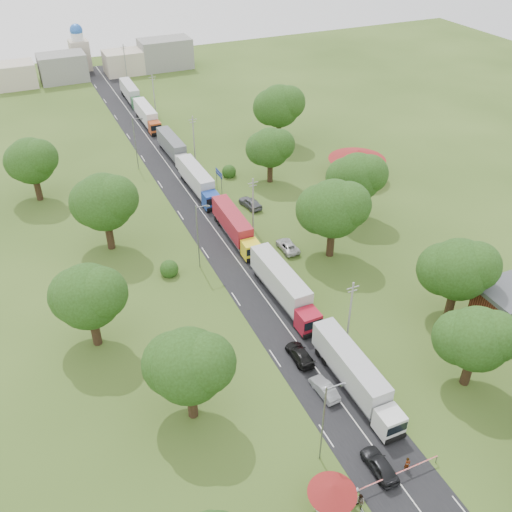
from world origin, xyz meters
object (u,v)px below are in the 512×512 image
truck_0 (355,374)px  car_lane_mid (325,389)px  pedestrian_near (407,464)px  car_lane_front (380,465)px  guard_booth (332,494)px  boom_barrier (386,479)px  info_sign (219,176)px

truck_0 → car_lane_mid: 3.66m
car_lane_mid → pedestrian_near: (2.40, -11.50, 0.13)m
car_lane_front → truck_0: bearing=-107.5°
guard_booth → car_lane_front: size_ratio=0.94×
guard_booth → truck_0: 14.76m
boom_barrier → pedestrian_near: bearing=10.3°
car_lane_front → car_lane_mid: bearing=-89.1°
car_lane_mid → boom_barrier: bearing=84.8°
car_lane_front → car_lane_mid: (0.00, 10.50, -0.09)m
boom_barrier → truck_0: size_ratio=0.61×
guard_booth → info_sign: 61.27m
info_sign → guard_booth: bearing=-101.7°
pedestrian_near → guard_booth: bearing=-177.7°
truck_0 → pedestrian_near: size_ratio=9.16×
guard_booth → car_lane_front: 6.52m
car_lane_mid → car_lane_front: bearing=86.5°
info_sign → car_lane_mid: (-6.20, -48.00, -2.30)m
boom_barrier → guard_booth: size_ratio=2.10×
guard_booth → info_sign: (12.40, 60.00, 0.84)m
car_lane_mid → info_sign: bearing=-100.9°
boom_barrier → guard_booth: bearing=-180.0°
boom_barrier → info_sign: (6.56, 60.00, 2.11)m
guard_booth → pedestrian_near: guard_booth is taller
truck_0 → car_lane_front: 10.46m
guard_booth → car_lane_mid: size_ratio=1.03×
boom_barrier → pedestrian_near: pedestrian_near is taller
info_sign → car_lane_front: info_sign is taller
truck_0 → pedestrian_near: truck_0 is taller
car_lane_front → car_lane_mid: size_ratio=1.09×
car_lane_mid → guard_booth: bearing=59.2°
car_lane_front → guard_booth: bearing=14.5°
guard_booth → car_lane_front: (6.20, 1.50, -1.37)m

